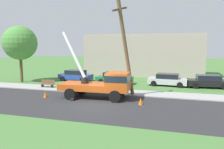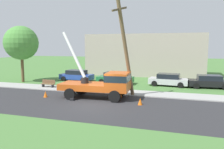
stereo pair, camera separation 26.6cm
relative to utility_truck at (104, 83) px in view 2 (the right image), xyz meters
The scene contains 15 objects.
ground_plane 9.65m from the utility_truck, 90.37° to the left, with size 120.00×120.00×0.00m, color #477538.
road_asphalt 2.83m from the utility_truck, 91.44° to the right, with size 80.00×7.98×0.01m, color #2B2B2D.
sidewalk_strip 3.12m from the utility_truck, 91.26° to the left, with size 80.00×2.55×0.10m, color #9E9E99.
utility_truck is the anchor object (origin of this frame).
leaning_utility_pole 3.64m from the utility_truck, 21.68° to the left, with size 1.50×2.86×8.79m.
traffic_cone_ahead 3.89m from the utility_truck, 20.30° to the right, with size 0.36×0.36×0.56m, color orange.
traffic_cone_behind 5.45m from the utility_truck, 167.15° to the right, with size 0.36×0.36×0.56m, color orange.
traffic_cone_curbside 1.90m from the utility_truck, 35.32° to the left, with size 0.36×0.36×0.56m, color orange.
parked_sedan_blue 10.97m from the utility_truck, 128.75° to the left, with size 4.50×2.19×1.42m.
parked_sedan_green 7.89m from the utility_truck, 99.19° to the left, with size 4.47×2.14×1.42m.
parked_sedan_silver 9.63m from the utility_truck, 57.98° to the left, with size 4.53×2.25×1.42m.
parked_sedan_black 12.51m from the utility_truck, 40.63° to the left, with size 4.53×2.25×1.42m.
park_bench 8.13m from the utility_truck, 159.17° to the left, with size 1.60×0.45×0.90m.
roadside_tree_near 14.49m from the utility_truck, 157.13° to the left, with size 4.26×4.26×7.12m.
lowrise_building_backdrop 17.43m from the utility_truck, 87.29° to the left, with size 18.00×6.00×6.40m, color #A5998C.
Camera 2 is at (6.61, -16.15, 4.68)m, focal length 36.28 mm.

